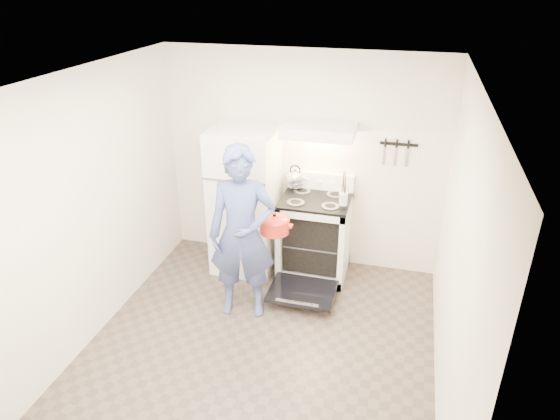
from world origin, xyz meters
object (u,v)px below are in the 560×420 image
object	(u,v)px
refrigerator	(245,200)
stove_body	(314,238)
person	(242,234)
tea_kettle	(295,177)
dutch_oven	(275,226)

from	to	relation	value
refrigerator	stove_body	bearing A→B (deg)	1.77
refrigerator	person	world-z (taller)	person
tea_kettle	dutch_oven	size ratio (longest dim) A/B	0.79
refrigerator	stove_body	size ratio (longest dim) A/B	1.85
refrigerator	person	size ratio (longest dim) A/B	0.95
stove_body	tea_kettle	distance (m)	0.73
refrigerator	tea_kettle	world-z (taller)	refrigerator
refrigerator	person	xyz separation A→B (m)	(0.26, -0.87, 0.05)
tea_kettle	person	bearing A→B (deg)	-103.39
person	dutch_oven	bearing A→B (deg)	25.06
refrigerator	tea_kettle	xyz separation A→B (m)	(0.52, 0.24, 0.24)
tea_kettle	person	distance (m)	1.16
refrigerator	tea_kettle	bearing A→B (deg)	24.45
tea_kettle	dutch_oven	distance (m)	0.92
person	dutch_oven	distance (m)	0.34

